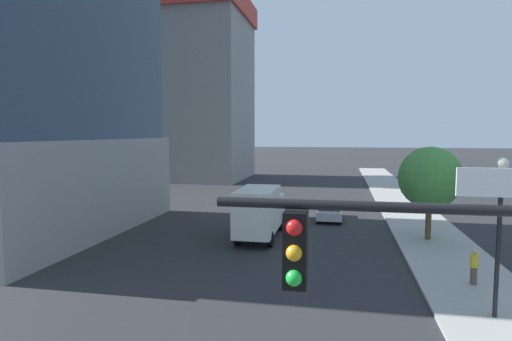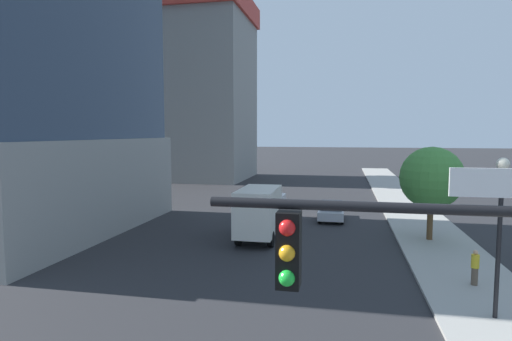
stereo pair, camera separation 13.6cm
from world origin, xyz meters
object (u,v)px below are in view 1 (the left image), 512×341
(car_silver, at_px, (330,211))
(street_tree, at_px, (430,178))
(street_lamp, at_px, (500,214))
(construction_building, at_px, (202,81))
(traffic_light_pole, at_px, (502,320))
(box_truck, at_px, (260,211))
(pedestrian_yellow_shirt, at_px, (474,267))

(car_silver, bearing_deg, street_tree, -41.08)
(street_tree, distance_m, car_silver, 8.99)
(street_lamp, relative_size, car_silver, 1.38)
(construction_building, relative_size, traffic_light_pole, 5.11)
(construction_building, xyz_separation_m, street_tree, (25.95, -32.81, -10.53))
(car_silver, bearing_deg, box_truck, -122.16)
(box_truck, distance_m, pedestrian_yellow_shirt, 12.92)
(construction_building, distance_m, box_truck, 39.59)
(construction_building, distance_m, car_silver, 36.41)
(construction_building, distance_m, street_tree, 43.14)
(traffic_light_pole, relative_size, pedestrian_yellow_shirt, 4.10)
(car_silver, height_order, box_truck, box_truck)
(traffic_light_pole, bearing_deg, street_lamp, 71.37)
(street_tree, bearing_deg, car_silver, 138.92)
(pedestrian_yellow_shirt, bearing_deg, street_lamp, -94.20)
(car_silver, xyz_separation_m, pedestrian_yellow_shirt, (6.66, -13.61, 0.22))
(street_tree, height_order, pedestrian_yellow_shirt, street_tree)
(street_tree, xyz_separation_m, box_truck, (-10.61, -1.39, -2.22))
(construction_building, height_order, car_silver, construction_building)
(traffic_light_pole, distance_m, street_lamp, 11.36)
(box_truck, bearing_deg, construction_building, 114.16)
(construction_building, relative_size, car_silver, 7.79)
(car_silver, distance_m, pedestrian_yellow_shirt, 15.16)
(traffic_light_pole, height_order, pedestrian_yellow_shirt, traffic_light_pole)
(construction_building, relative_size, box_truck, 4.97)
(street_tree, xyz_separation_m, car_silver, (-6.29, 5.48, -3.33))
(street_lamp, height_order, car_silver, street_lamp)
(traffic_light_pole, xyz_separation_m, pedestrian_yellow_shirt, (3.88, 14.20, -3.59))
(pedestrian_yellow_shirt, bearing_deg, car_silver, 116.09)
(traffic_light_pole, bearing_deg, car_silver, 95.72)
(street_lamp, bearing_deg, pedestrian_yellow_shirt, 85.80)
(street_lamp, relative_size, street_tree, 1.00)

